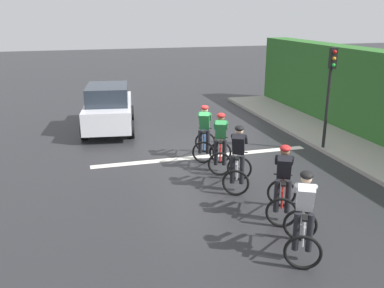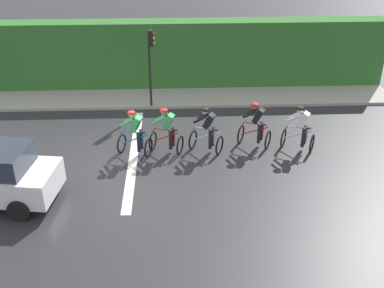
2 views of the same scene
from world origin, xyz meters
TOP-DOWN VIEW (x-y plane):
  - ground_plane at (0.00, 0.00)m, footprint 80.00×80.00m
  - sidewalk_kerb at (-5.24, 2.00)m, footprint 2.80×19.29m
  - road_marking_stop_line at (0.00, 0.46)m, footprint 7.00×0.30m
  - cyclist_lead at (-0.10, 6.30)m, footprint 1.10×1.27m
  - cyclist_second at (-0.46, 4.81)m, footprint 1.10×1.27m
  - cyclist_mid at (-0.12, 3.04)m, footprint 1.10×1.27m
  - cyclist_fourth at (-0.13, 1.64)m, footprint 1.01×1.25m
  - cyclist_trailing at (0.00, 0.55)m, footprint 1.02×1.25m
  - car_white at (2.56, -3.55)m, footprint 2.30×4.29m
  - traffic_light_near_crossing at (-3.96, 1.00)m, footprint 0.24×0.31m

SIDE VIEW (x-z plane):
  - ground_plane at x=0.00m, z-range 0.00..0.00m
  - road_marking_stop_line at x=0.00m, z-range 0.00..0.01m
  - sidewalk_kerb at x=-5.24m, z-range 0.00..0.12m
  - cyclist_lead at x=-0.10m, z-range -0.03..1.63m
  - cyclist_second at x=-0.46m, z-range -0.03..1.63m
  - cyclist_mid at x=-0.12m, z-range -0.03..1.63m
  - cyclist_fourth at x=-0.13m, z-range -0.03..1.63m
  - cyclist_trailing at x=0.00m, z-range -0.03..1.63m
  - car_white at x=2.56m, z-range -0.01..1.75m
  - traffic_light_near_crossing at x=-3.96m, z-range 0.55..3.89m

